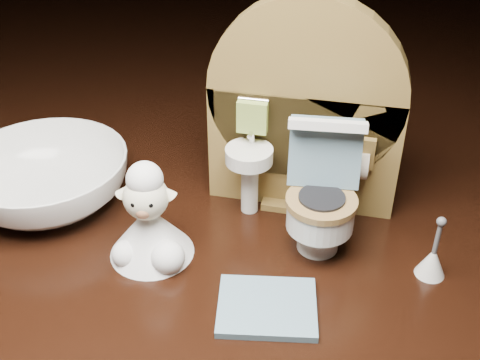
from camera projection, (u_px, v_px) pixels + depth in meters
The scene contains 6 objects.
backdrop_panel at pixel (303, 121), 0.40m from camera, with size 0.13×0.05×0.15m.
toy_toilet at pixel (321, 200), 0.38m from camera, with size 0.05×0.06×0.09m.
bath_mat at pixel (267, 307), 0.35m from camera, with size 0.06×0.05×0.00m, color slate.
toilet_brush at pixel (432, 260), 0.37m from camera, with size 0.02×0.02×0.04m.
plush_lamb at pixel (149, 225), 0.37m from camera, with size 0.05×0.05×0.07m.
ceramic_bowl at pixel (46, 180), 0.43m from camera, with size 0.12×0.12×0.04m, color white.
Camera 1 is at (0.04, -0.29, 0.26)m, focal length 45.00 mm.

